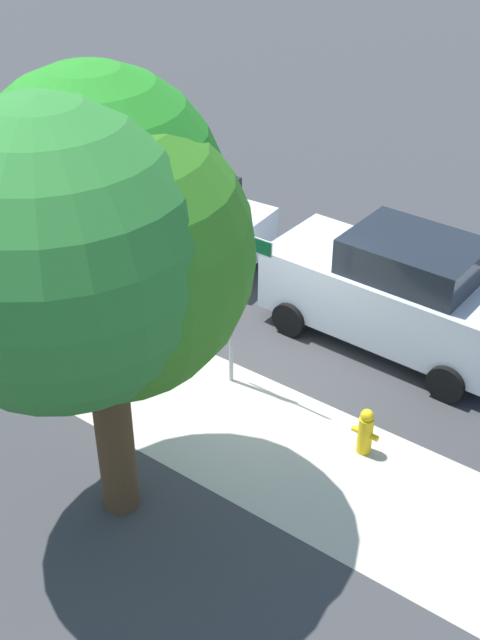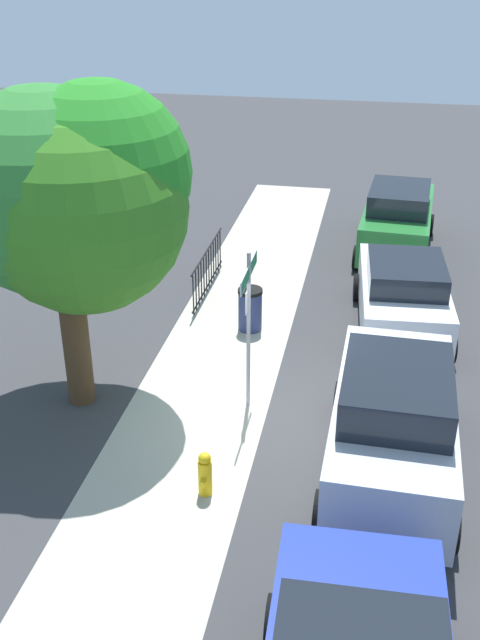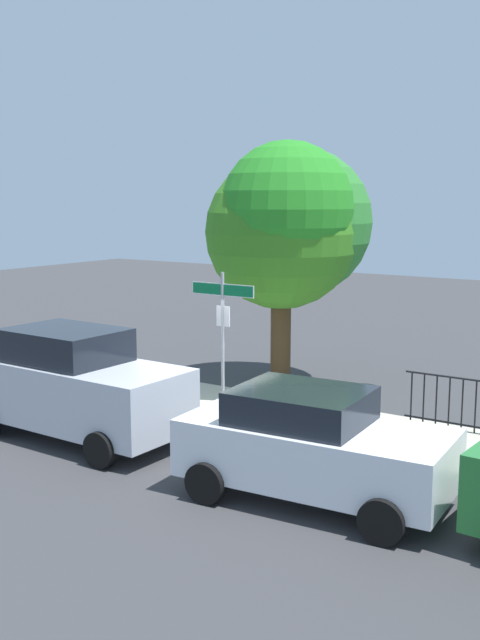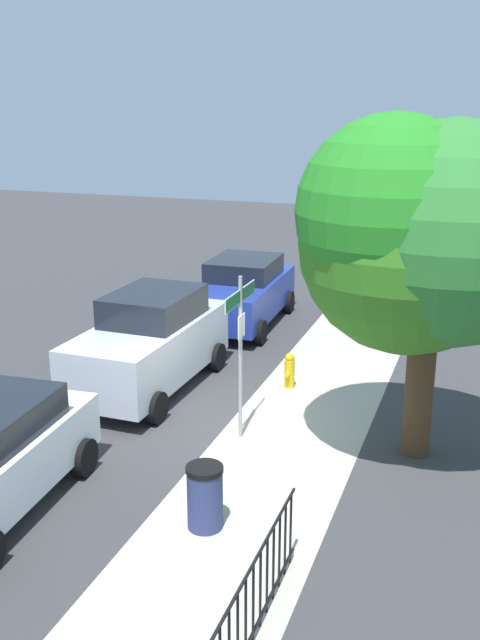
# 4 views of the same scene
# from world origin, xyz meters

# --- Properties ---
(ground_plane) EXTENTS (60.00, 60.00, 0.00)m
(ground_plane) POSITION_xyz_m (0.00, 0.00, 0.00)
(ground_plane) COLOR #38383A
(sidewalk_strip) EXTENTS (24.00, 2.60, 0.00)m
(sidewalk_strip) POSITION_xyz_m (2.00, 1.30, 0.00)
(sidewalk_strip) COLOR #B0AA98
(sidewalk_strip) RESTS_ON ground_plane
(street_sign) EXTENTS (1.51, 0.07, 3.06)m
(street_sign) POSITION_xyz_m (0.27, 0.40, 2.12)
(street_sign) COLOR #9EA0A5
(street_sign) RESTS_ON ground_plane
(shade_tree) EXTENTS (3.65, 4.21, 5.84)m
(shade_tree) POSITION_xyz_m (0.10, 3.37, 3.95)
(shade_tree) COLOR #48331E
(shade_tree) RESTS_ON ground_plane
(car_silver) EXTENTS (4.52, 2.13, 2.10)m
(car_silver) POSITION_xyz_m (-1.33, -2.21, 1.04)
(car_silver) COLOR silver
(car_silver) RESTS_ON ground_plane
(car_white) EXTENTS (4.16, 2.26, 1.71)m
(car_white) POSITION_xyz_m (3.86, -2.38, 0.87)
(car_white) COLOR white
(car_white) RESTS_ON ground_plane
(fire_hydrant) EXTENTS (0.42, 0.22, 0.78)m
(fire_hydrant) POSITION_xyz_m (-2.35, 0.60, 0.38)
(fire_hydrant) COLOR yellow
(fire_hydrant) RESTS_ON ground_plane
(trash_bin) EXTENTS (0.55, 0.55, 0.98)m
(trash_bin) POSITION_xyz_m (3.22, 0.90, 0.49)
(trash_bin) COLOR navy
(trash_bin) RESTS_ON ground_plane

